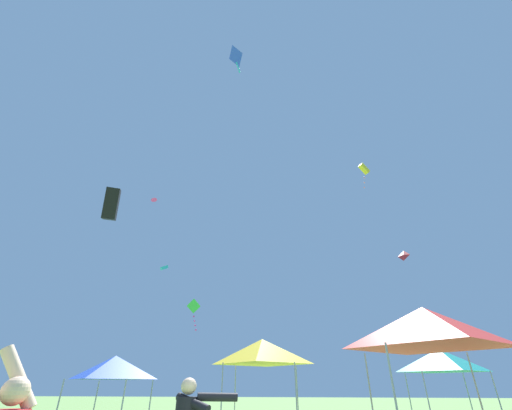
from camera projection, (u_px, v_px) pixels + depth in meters
canopy_tent_teal at (441, 360)px, 15.60m from camera, size 3.07×3.07×3.28m
canopy_tent_blue at (114, 367)px, 12.93m from camera, size 2.60×2.60×2.79m
canopy_tent_red at (426, 327)px, 9.81m from camera, size 3.59×3.59×3.85m
canopy_tent_yellow at (262, 352)px, 16.22m from camera, size 3.53×3.53×3.77m
kite_blue_diamond at (236, 58)px, 29.71m from camera, size 1.25×1.34×2.85m
kite_black_box at (111, 204)px, 14.79m from camera, size 0.92×1.12×1.51m
kite_magenta_delta at (154, 200)px, 34.36m from camera, size 0.81×0.82×0.30m
kite_cyan_box at (164, 268)px, 26.02m from camera, size 0.56×0.63×0.47m
kite_yellow_box at (364, 169)px, 27.11m from camera, size 0.98×0.85×2.11m
kite_red_diamond at (403, 255)px, 24.89m from camera, size 0.86×0.86×0.78m
kite_green_diamond at (194, 307)px, 25.77m from camera, size 0.98×1.10×2.19m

